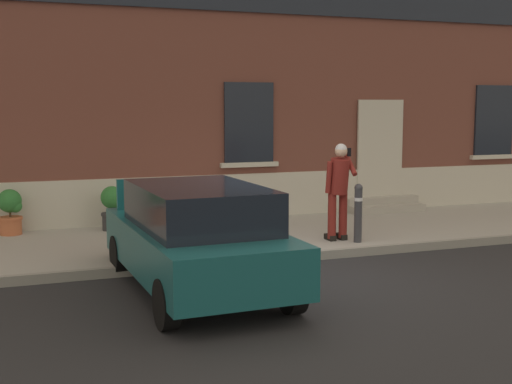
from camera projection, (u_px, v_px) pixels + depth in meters
ground_plane at (293, 277)px, 10.24m from camera, size 80.00×80.00×0.00m
sidewalk at (234, 238)px, 12.84m from camera, size 24.00×3.60×0.15m
curb_edge at (270, 259)px, 11.10m from camera, size 24.00×0.12×0.15m
building_facade at (197, 51)px, 14.69m from camera, size 24.00×1.52×7.50m
entrance_stoop at (383, 205)px, 15.66m from camera, size 1.81×0.64×0.32m
hatchback_car_teal at (197, 236)px, 9.32m from camera, size 1.90×4.12×1.50m
bollard_near_person at (358, 211)px, 12.03m from camera, size 0.15×0.15×1.04m
person_on_phone at (339, 185)px, 12.12m from camera, size 0.51×0.49×1.75m
planter_terracotta at (11, 211)px, 12.75m from camera, size 0.44×0.44×0.86m
planter_charcoal at (113, 207)px, 13.23m from camera, size 0.44×0.44×0.86m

